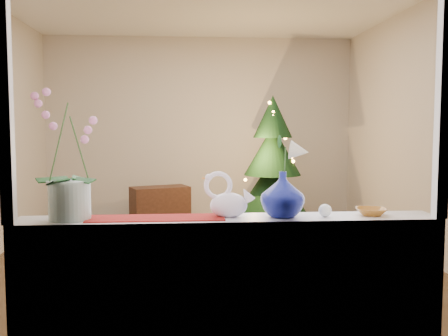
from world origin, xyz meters
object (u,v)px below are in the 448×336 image
Objects in this scene: amber_dish at (371,212)px; orchid_pot at (68,155)px; blue_vase at (283,191)px; xmas_tree at (272,164)px; swan at (229,195)px; side_table at (160,207)px; paperweight at (325,210)px.

orchid_pot is at bearing -179.91° from amber_dish.
orchid_pot is 1.11m from blue_vase.
amber_dish is at bearing -92.31° from xmas_tree.
swan is 0.15× the size of xmas_tree.
side_table is (-0.57, 4.23, -0.75)m from swan.
paperweight is 0.49× the size of amber_dish.
side_table is (-1.33, 4.24, -0.65)m from amber_dish.
swan is 1.93× the size of amber_dish.
blue_vase is 0.25m from paperweight.
blue_vase is at bearing -99.26° from xmas_tree.
orchid_pot reaches higher than blue_vase.
blue_vase is 0.36× the size of side_table.
orchid_pot is 1.60m from amber_dish.
side_table is at bearing 86.78° from orchid_pot.
amber_dish is 0.18× the size of side_table.
blue_vase is 4.40m from side_table.
blue_vase is (1.09, -0.01, -0.20)m from orchid_pot.
xmas_tree reaches higher than amber_dish.
paperweight is at bearing -97.10° from side_table.
orchid_pot is at bearing -113.88° from xmas_tree.
paperweight reaches higher than side_table.
xmas_tree is at bearing 66.12° from orchid_pot.
orchid_pot is 4.29m from xmas_tree.
orchid_pot reaches higher than amber_dish.
orchid_pot is at bearing 176.82° from swan.
swan is 3.95× the size of paperweight.
orchid_pot is at bearing 179.64° from blue_vase.
paperweight is at bearing -96.03° from xmas_tree.
paperweight is at bearing -0.98° from orchid_pot.
blue_vase is 1.98× the size of amber_dish.
paperweight is at bearing -8.52° from swan.
paperweight is 3.95m from xmas_tree.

